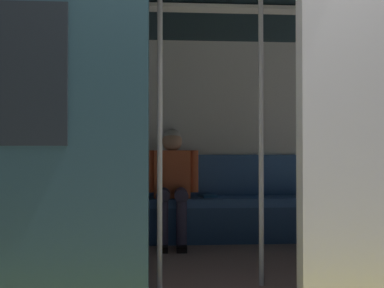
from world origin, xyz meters
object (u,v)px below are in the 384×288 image
at_px(train_car, 198,82).
at_px(book, 207,196).
at_px(person_seated, 172,177).
at_px(bench_seat, 194,208).
at_px(grab_pole_far, 261,133).
at_px(grab_pole_door, 160,131).
at_px(handbag, 128,190).

relative_size(train_car, book, 29.09).
xyz_separation_m(person_seated, book, (-0.38, -0.14, -0.20)).
bearing_deg(person_seated, bench_seat, -167.56).
bearing_deg(person_seated, grab_pole_far, 111.60).
bearing_deg(book, train_car, 63.26).
relative_size(bench_seat, grab_pole_door, 1.49).
height_order(train_car, grab_pole_far, train_car).
bearing_deg(handbag, train_car, 120.81).
xyz_separation_m(person_seated, grab_pole_far, (-0.60, 1.51, 0.40)).
bearing_deg(bench_seat, person_seated, 12.44).
relative_size(train_car, bench_seat, 1.97).
bearing_deg(train_car, bench_seat, -92.60).
bearing_deg(person_seated, handbag, -11.72).
bearing_deg(book, person_seated, 2.47).
height_order(book, grab_pole_door, grab_pole_door).
relative_size(train_car, handbag, 24.62).
relative_size(person_seated, grab_pole_far, 0.55).
height_order(person_seated, book, person_seated).
bearing_deg(handbag, grab_pole_door, 100.97).
bearing_deg(grab_pole_door, book, -105.78).
height_order(bench_seat, person_seated, person_seated).
distance_m(train_car, grab_pole_door, 0.84).
distance_m(bench_seat, grab_pole_far, 1.76).
bearing_deg(book, handbag, -14.58).
height_order(bench_seat, grab_pole_door, grab_pole_door).
bearing_deg(person_seated, grab_pole_door, 85.65).
height_order(handbag, book, handbag).
distance_m(train_car, person_seated, 1.32).
distance_m(train_car, bench_seat, 1.57).
xyz_separation_m(bench_seat, handbag, (0.70, -0.04, 0.19)).
bearing_deg(handbag, bench_seat, 176.41).
relative_size(person_seated, handbag, 4.60).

